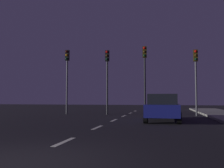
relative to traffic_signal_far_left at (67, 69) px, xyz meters
The scene contains 12 objects.
ground_plane 10.31m from the traffic_signal_far_left, 58.10° to the right, with size 80.00×80.00×0.00m, color black.
lane_stripe_second 14.04m from the traffic_signal_far_left, 68.00° to the right, with size 0.16×1.60×0.01m, color silver.
lane_stripe_third 10.78m from the traffic_signal_far_left, 59.90° to the right, with size 0.16×1.60×0.01m, color silver.
lane_stripe_fourth 8.02m from the traffic_signal_far_left, 44.27° to the right, with size 0.16×1.60×0.01m, color silver.
lane_stripe_fifth 6.42m from the traffic_signal_far_left, 12.66° to the right, with size 0.16×1.60×0.01m, color silver.
lane_stripe_sixth 6.86m from the traffic_signal_far_left, 27.72° to the left, with size 0.16×1.60×0.01m, color silver.
lane_stripe_seventh 9.04m from the traffic_signal_far_left, 51.91° to the left, with size 0.16×1.60×0.01m, color silver.
traffic_signal_far_left is the anchor object (origin of this frame).
traffic_signal_center_left 3.51m from the traffic_signal_far_left, ahead, with size 0.32×0.38×5.28m.
traffic_signal_center_right 6.58m from the traffic_signal_far_left, ahead, with size 0.32×0.38×5.48m.
traffic_signal_far_right 10.46m from the traffic_signal_far_left, ahead, with size 0.32×0.38×5.06m.
car_stopped_ahead 9.77m from the traffic_signal_far_left, 30.99° to the right, with size 2.02×4.55×1.57m.
Camera 1 is at (2.96, -4.49, 1.31)m, focal length 39.57 mm.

